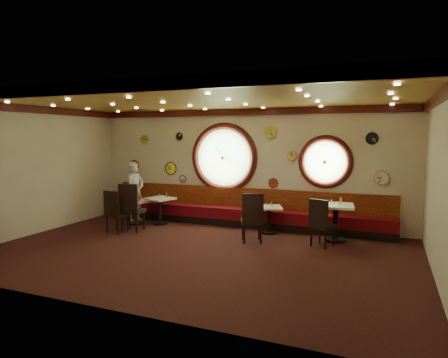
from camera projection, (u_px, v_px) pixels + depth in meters
floor at (197, 252)px, 8.46m from camera, size 9.00×6.00×0.00m
ceiling at (196, 99)px, 8.12m from camera, size 9.00×6.00×0.02m
wall_back at (244, 167)px, 11.05m from camera, size 9.00×0.02×3.20m
wall_front at (100, 198)px, 5.53m from camera, size 9.00×0.02×3.20m
wall_left at (35, 170)px, 9.99m from camera, size 0.02×6.00×3.20m
wall_right at (441, 188)px, 6.59m from camera, size 0.02×6.00×3.20m
molding_back at (244, 112)px, 10.84m from camera, size 9.00×0.10×0.18m
molding_front at (99, 87)px, 5.41m from camera, size 9.00×0.10×0.18m
molding_left at (33, 109)px, 9.81m from camera, size 0.10×6.00×0.18m
molding_right at (443, 95)px, 6.45m from camera, size 0.10×6.00×0.18m
banquette_base at (241, 222)px, 10.95m from camera, size 8.00×0.55×0.20m
banquette_seat at (241, 213)px, 10.92m from camera, size 8.00×0.55×0.30m
banquette_back at (243, 198)px, 11.08m from camera, size 8.00×0.10×0.55m
porthole_left_glass at (224, 158)px, 11.24m from camera, size 1.66×0.02×1.66m
porthole_left_frame at (224, 158)px, 11.23m from camera, size 1.98×0.18×1.98m
porthole_left_ring at (224, 158)px, 11.20m from camera, size 1.61×0.03×1.61m
porthole_right_glass at (325, 162)px, 10.19m from camera, size 1.10×0.02×1.10m
porthole_right_frame at (325, 162)px, 10.18m from camera, size 1.38×0.18×1.38m
porthole_right_ring at (325, 162)px, 10.15m from camera, size 1.09×0.03×1.09m
wall_clock_0 at (273, 183)px, 10.73m from camera, size 0.24×0.03×0.24m
wall_clock_1 at (292, 156)px, 10.46m from camera, size 0.22×0.03×0.22m
wall_clock_2 at (171, 168)px, 11.89m from camera, size 0.36×0.03×0.36m
wall_clock_3 at (180, 136)px, 11.68m from camera, size 0.24×0.03×0.24m
wall_clock_4 at (134, 166)px, 12.38m from camera, size 0.32×0.03×0.32m
wall_clock_5 at (183, 179)px, 11.77m from camera, size 0.20×0.03×0.20m
wall_clock_6 at (372, 138)px, 9.68m from camera, size 0.28×0.03×0.28m
wall_clock_7 at (270, 133)px, 10.63m from camera, size 0.30×0.03×0.30m
wall_clock_8 at (381, 178)px, 9.68m from camera, size 0.34×0.03×0.34m
wall_clock_9 at (145, 140)px, 12.14m from camera, size 0.26×0.03×0.26m
table_a at (136, 210)px, 11.12m from camera, size 0.68×0.68×0.66m
table_b at (160, 207)px, 11.14m from camera, size 0.84×0.84×0.75m
table_c at (269, 216)px, 10.07m from camera, size 0.82×0.82×0.69m
table_d at (336, 218)px, 9.30m from camera, size 0.89×0.89×0.87m
chair_a at (114, 209)px, 10.08m from camera, size 0.49×0.49×0.67m
chair_b at (131, 204)px, 10.19m from camera, size 0.59×0.59×0.78m
chair_c at (252, 214)px, 9.15m from camera, size 0.64×0.64×0.72m
chair_d at (321, 220)px, 8.79m from camera, size 0.59×0.59×0.67m
condiment_a_salt at (136, 199)px, 11.19m from camera, size 0.04×0.04×0.11m
condiment_b_salt at (160, 196)px, 11.16m from camera, size 0.04×0.04×0.11m
condiment_c_salt at (266, 204)px, 10.09m from camera, size 0.04×0.04×0.11m
condiment_d_salt at (332, 201)px, 9.40m from camera, size 0.03×0.03×0.09m
condiment_a_pepper at (134, 200)px, 11.02m from camera, size 0.04×0.04×0.11m
condiment_b_pepper at (159, 196)px, 11.08m from camera, size 0.04×0.04×0.11m
condiment_c_pepper at (271, 204)px, 10.04m from camera, size 0.04×0.04×0.11m
condiment_d_pepper at (339, 203)px, 9.15m from camera, size 0.03×0.03×0.09m
condiment_a_bottle at (139, 198)px, 11.08m from camera, size 0.06×0.06×0.18m
condiment_b_bottle at (167, 194)px, 11.17m from camera, size 0.05×0.05×0.17m
condiment_c_bottle at (272, 203)px, 10.08m from camera, size 0.05×0.05×0.15m
condiment_d_bottle at (340, 201)px, 9.33m from camera, size 0.05×0.05×0.16m
waiter at (135, 191)px, 11.55m from camera, size 0.50×0.68×1.72m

